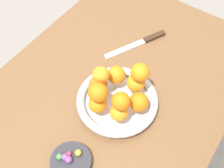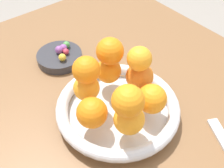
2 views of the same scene
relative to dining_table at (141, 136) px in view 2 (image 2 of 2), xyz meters
name	(u,v)px [view 2 (image 2 of 2)]	position (x,y,z in m)	size (l,w,h in m)	color
dining_table	(141,136)	(0.00, 0.00, 0.00)	(1.10, 0.76, 0.74)	brown
fruit_bowl	(118,108)	(0.03, 0.05, 0.11)	(0.26, 0.26, 0.04)	silver
candy_dish	(60,57)	(0.27, 0.05, 0.10)	(0.12, 0.12, 0.02)	#333338
orange_0	(92,113)	(0.02, 0.12, 0.16)	(0.06, 0.06, 0.06)	orange
orange_1	(129,119)	(-0.03, 0.08, 0.16)	(0.06, 0.06, 0.06)	orange
orange_2	(152,99)	(-0.02, 0.01, 0.16)	(0.06, 0.06, 0.06)	orange
orange_3	(140,76)	(0.04, -0.02, 0.16)	(0.06, 0.06, 0.06)	orange
orange_4	(109,71)	(0.10, 0.02, 0.16)	(0.06, 0.06, 0.06)	orange
orange_5	(87,88)	(0.09, 0.09, 0.16)	(0.06, 0.06, 0.06)	orange
orange_6	(128,101)	(-0.03, 0.08, 0.22)	(0.06, 0.06, 0.06)	orange
orange_7	(110,51)	(0.09, 0.02, 0.21)	(0.06, 0.06, 0.06)	orange
orange_8	(86,70)	(0.08, 0.09, 0.21)	(0.05, 0.05, 0.05)	orange
orange_9	(139,59)	(0.04, -0.01, 0.21)	(0.05, 0.05, 0.05)	orange
candy_ball_0	(66,52)	(0.26, 0.04, 0.12)	(0.02, 0.02, 0.02)	#C6384C
candy_ball_1	(66,45)	(0.28, 0.02, 0.12)	(0.02, 0.02, 0.02)	#4C9947
candy_ball_2	(59,50)	(0.28, 0.05, 0.12)	(0.02, 0.02, 0.02)	#8C4C99
candy_ball_3	(62,57)	(0.24, 0.06, 0.12)	(0.02, 0.02, 0.02)	gold
candy_ball_4	(63,48)	(0.28, 0.03, 0.12)	(0.02, 0.02, 0.02)	#8C4C99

